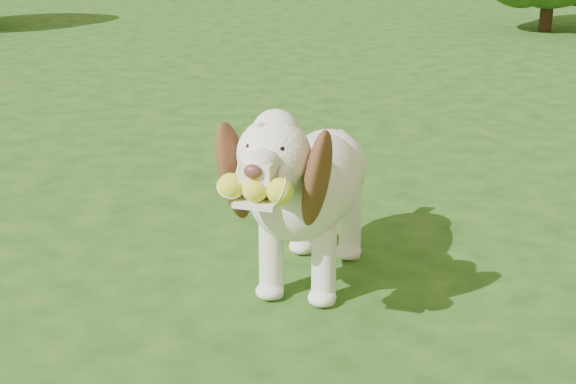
{
  "coord_description": "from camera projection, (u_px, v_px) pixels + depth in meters",
  "views": [
    {
      "loc": [
        -0.39,
        -3.41,
        1.6
      ],
      "look_at": [
        -0.4,
        -0.31,
        0.5
      ],
      "focal_mm": 55.0,
      "sensor_mm": 36.0,
      "label": 1
    }
  ],
  "objects": [
    {
      "name": "ground",
      "position": [
        382.0,
        279.0,
        3.75
      ],
      "size": [
        80.0,
        80.0,
        0.0
      ],
      "primitive_type": "plane",
      "color": "#184313",
      "rests_on": "ground"
    },
    {
      "name": "dog",
      "position": [
        307.0,
        182.0,
        3.55
      ],
      "size": [
        0.68,
        1.3,
        0.86
      ],
      "rotation": [
        0.0,
        0.0,
        -0.28
      ],
      "color": "white",
      "rests_on": "ground"
    }
  ]
}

